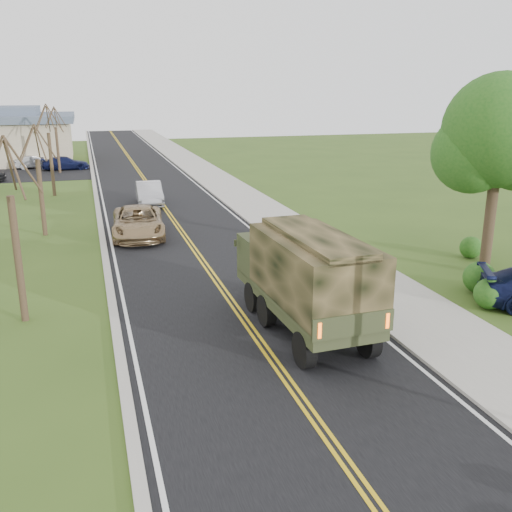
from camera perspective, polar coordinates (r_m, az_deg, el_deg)
name	(u,v)px	position (r m, az deg, el deg)	size (l,w,h in m)	color
ground	(346,464)	(12.61, 9.03, -19.89)	(160.00, 160.00, 0.00)	#354E1A
road	(144,179)	(49.85, -11.11, 7.55)	(8.00, 120.00, 0.01)	black
curb_right	(192,176)	(50.40, -6.38, 7.92)	(0.30, 120.00, 0.12)	#9E998E
sidewalk_right	(212,176)	(50.74, -4.42, 8.01)	(3.20, 120.00, 0.10)	#9E998E
curb_left	(94,181)	(49.63, -15.92, 7.25)	(0.30, 120.00, 0.10)	#9E998E
leafy_tree	(499,140)	(24.75, 23.15, 10.65)	(4.83, 4.50, 8.10)	#38281C
bare_tree_a	(16,244)	(19.82, -22.86, 1.08)	(1.93, 2.26, 6.08)	#38281C
bare_tree_b	(40,188)	(31.56, -20.75, 6.33)	(1.83, 2.14, 5.73)	#38281C
bare_tree_c	(51,157)	(43.40, -19.83, 9.31)	(2.04, 2.39, 6.42)	#38281C
bare_tree_d	(57,145)	(55.35, -19.25, 10.47)	(1.88, 2.20, 5.91)	#38281C
military_truck	(306,274)	(17.72, 4.98, -1.77)	(2.62, 6.81, 3.35)	black
suv_champagne	(138,222)	(30.17, -11.71, 3.33)	(2.57, 5.56, 1.55)	#987D56
sedan_silver	(149,194)	(38.49, -10.63, 6.15)	(1.59, 4.57, 1.50)	silver
lot_car_silver	(34,162)	(59.67, -21.34, 8.76)	(1.30, 3.71, 1.22)	#9F9FA3
lot_car_navy	(65,163)	(57.52, -18.53, 8.79)	(1.75, 4.31, 1.25)	#10153C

